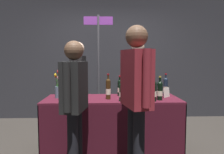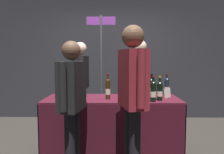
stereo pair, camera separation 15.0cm
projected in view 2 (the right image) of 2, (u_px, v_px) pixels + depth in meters
The scene contains 22 objects.
ground_plane at pixel (112, 151), 3.24m from camera, with size 12.00×12.00×0.00m, color #38332D.
back_partition at pixel (113, 50), 5.03m from camera, with size 6.77×0.12×3.07m, color #2D2D33.
tasting_table at pixel (112, 115), 3.20m from camera, with size 1.90×0.71×0.79m.
featured_wine_bottle at pixel (160, 91), 2.98m from camera, with size 0.07×0.07×0.32m.
display_bottle_0 at pixel (77, 91), 2.95m from camera, with size 0.08×0.08×0.30m.
display_bottle_1 at pixel (152, 87), 3.28m from camera, with size 0.07×0.07×0.34m.
display_bottle_2 at pixel (142, 88), 3.12m from camera, with size 0.07×0.07×0.35m.
display_bottle_3 at pixel (121, 87), 3.35m from camera, with size 0.07×0.07×0.30m.
display_bottle_4 at pixel (167, 87), 3.31m from camera, with size 0.07×0.07×0.34m.
display_bottle_5 at pixel (66, 91), 3.01m from camera, with size 0.07×0.07×0.29m.
display_bottle_6 at pixel (121, 92), 2.93m from camera, with size 0.07×0.07×0.31m.
display_bottle_7 at pixel (153, 91), 2.90m from camera, with size 0.07×0.07×0.33m.
display_bottle_8 at pixel (108, 89), 3.08m from camera, with size 0.07×0.07×0.35m.
wine_glass_near_vendor at pixel (144, 90), 3.27m from camera, with size 0.07×0.07×0.14m.
wine_glass_mid at pixel (126, 90), 3.21m from camera, with size 0.07×0.07×0.14m.
flower_vase at pixel (59, 88), 3.20m from camera, with size 0.09×0.08×0.40m.
brochure_stand at pixel (167, 93), 3.20m from camera, with size 0.16×0.01×0.14m, color silver.
vendor_presenter at pixel (140, 78), 3.92m from camera, with size 0.25×0.58×1.66m.
vendor_assistant at pixel (81, 79), 3.95m from camera, with size 0.25×0.61×1.63m.
taster_foreground_right at pixel (133, 90), 2.33m from camera, with size 0.30×0.61×1.69m.
taster_foreground_left at pixel (72, 97), 2.50m from camera, with size 0.28×0.58×1.54m.
booth_signpost at pixel (101, 61), 4.18m from camera, with size 0.54×0.04×2.14m.
Camera 2 is at (0.04, -3.14, 1.36)m, focal length 35.79 mm.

